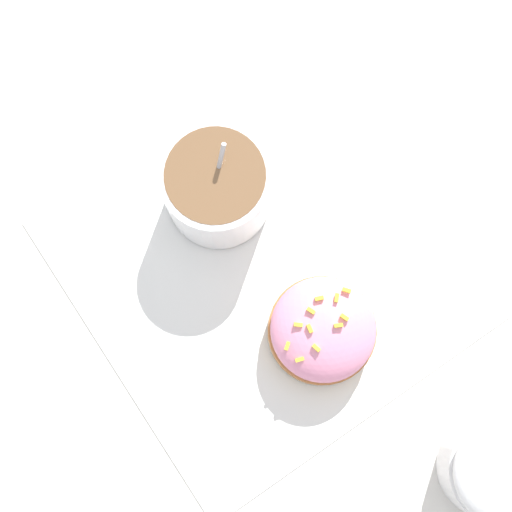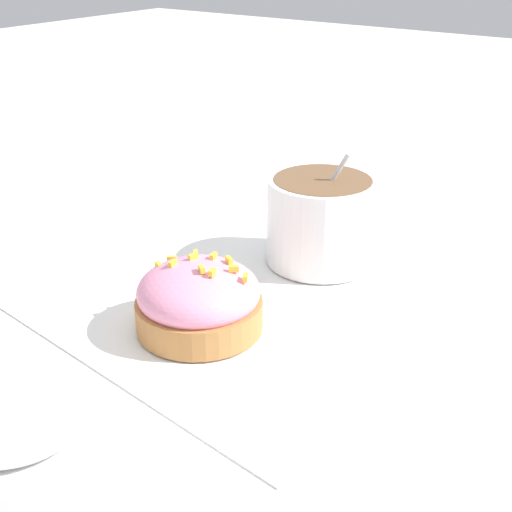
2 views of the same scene
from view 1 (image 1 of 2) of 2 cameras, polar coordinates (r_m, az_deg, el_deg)
ground_plane at (r=0.63m, az=0.63°, el=-1.07°), size 3.00×3.00×0.00m
paper_napkin at (r=0.63m, az=0.64°, el=-1.05°), size 0.35×0.35×0.00m
coffee_cup at (r=0.61m, az=-3.13°, el=5.69°), size 0.11×0.10×0.10m
frosted_pastry at (r=0.60m, az=5.61°, el=-5.67°), size 0.09×0.09×0.05m
sugar_bowl at (r=0.63m, az=18.67°, el=-16.04°), size 0.08×0.08×0.06m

